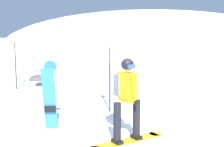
{
  "coord_description": "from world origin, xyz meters",
  "views": [
    {
      "loc": [
        -0.33,
        -6.05,
        2.19
      ],
      "look_at": [
        0.1,
        2.68,
        1.0
      ],
      "focal_mm": 47.08,
      "sensor_mm": 36.0,
      "label": 1
    }
  ],
  "objects_px": {
    "piste_marker_near": "(110,74)",
    "rock_dark": "(40,86)",
    "rock_mid": "(37,80)",
    "spare_snowboard": "(50,96)",
    "piste_marker_far": "(15,62)",
    "snowboarder_main": "(126,97)"
  },
  "relations": [
    {
      "from": "piste_marker_near",
      "to": "rock_mid",
      "type": "relative_size",
      "value": 2.43
    },
    {
      "from": "spare_snowboard",
      "to": "piste_marker_near",
      "type": "xyz_separation_m",
      "value": [
        1.41,
        1.61,
        0.26
      ]
    },
    {
      "from": "spare_snowboard",
      "to": "snowboarder_main",
      "type": "bearing_deg",
      "value": -24.08
    },
    {
      "from": "piste_marker_far",
      "to": "rock_dark",
      "type": "xyz_separation_m",
      "value": [
        0.77,
        0.75,
        -1.09
      ]
    },
    {
      "from": "snowboarder_main",
      "to": "rock_mid",
      "type": "xyz_separation_m",
      "value": [
        -3.41,
        8.05,
        -0.92
      ]
    },
    {
      "from": "piste_marker_near",
      "to": "piste_marker_far",
      "type": "height_order",
      "value": "piste_marker_far"
    },
    {
      "from": "piste_marker_near",
      "to": "piste_marker_far",
      "type": "bearing_deg",
      "value": 135.04
    },
    {
      "from": "piste_marker_near",
      "to": "rock_dark",
      "type": "height_order",
      "value": "piste_marker_near"
    },
    {
      "from": "rock_dark",
      "to": "spare_snowboard",
      "type": "bearing_deg",
      "value": -76.9
    },
    {
      "from": "rock_mid",
      "to": "spare_snowboard",
      "type": "bearing_deg",
      "value": -76.44
    },
    {
      "from": "snowboarder_main",
      "to": "rock_dark",
      "type": "xyz_separation_m",
      "value": [
        -3.02,
        6.65,
        -0.92
      ]
    },
    {
      "from": "snowboarder_main",
      "to": "piste_marker_far",
      "type": "xyz_separation_m",
      "value": [
        -3.8,
        5.9,
        0.17
      ]
    },
    {
      "from": "piste_marker_near",
      "to": "rock_dark",
      "type": "distance_m",
      "value": 5.24
    },
    {
      "from": "spare_snowboard",
      "to": "rock_mid",
      "type": "xyz_separation_m",
      "value": [
        -1.76,
        7.31,
        -0.81
      ]
    },
    {
      "from": "snowboarder_main",
      "to": "rock_mid",
      "type": "bearing_deg",
      "value": 112.96
    },
    {
      "from": "snowboarder_main",
      "to": "piste_marker_near",
      "type": "distance_m",
      "value": 2.36
    },
    {
      "from": "spare_snowboard",
      "to": "rock_dark",
      "type": "distance_m",
      "value": 6.13
    },
    {
      "from": "snowboarder_main",
      "to": "rock_dark",
      "type": "distance_m",
      "value": 7.36
    },
    {
      "from": "piste_marker_near",
      "to": "rock_mid",
      "type": "xyz_separation_m",
      "value": [
        -3.18,
        5.71,
        -1.07
      ]
    },
    {
      "from": "spare_snowboard",
      "to": "piste_marker_far",
      "type": "height_order",
      "value": "piste_marker_far"
    },
    {
      "from": "spare_snowboard",
      "to": "rock_dark",
      "type": "xyz_separation_m",
      "value": [
        -1.38,
        5.92,
        -0.81
      ]
    },
    {
      "from": "rock_dark",
      "to": "rock_mid",
      "type": "bearing_deg",
      "value": 105.53
    }
  ]
}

